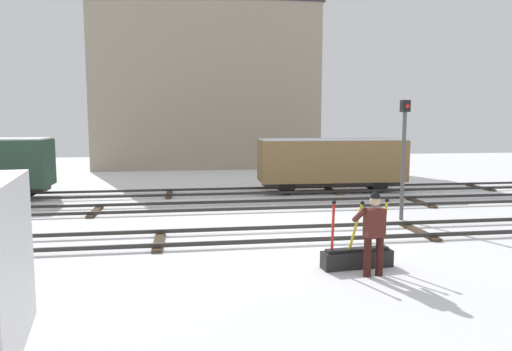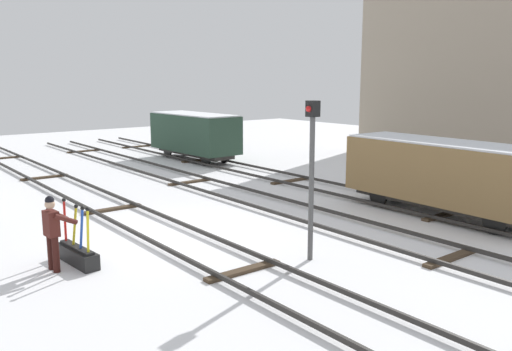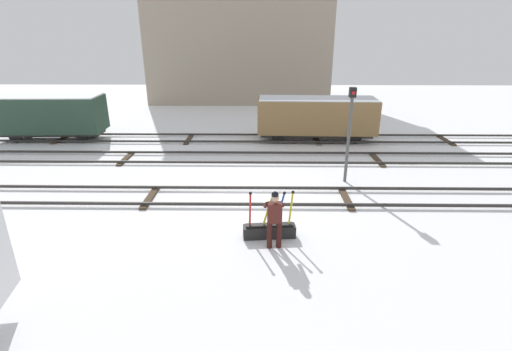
# 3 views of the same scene
# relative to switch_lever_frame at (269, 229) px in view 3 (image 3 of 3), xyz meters

# --- Properties ---
(ground_plane) EXTENTS (60.00, 60.00, 0.00)m
(ground_plane) POSITION_rel_switch_lever_frame_xyz_m (-0.72, 2.65, -0.25)
(ground_plane) COLOR white
(track_main_line) EXTENTS (44.00, 1.94, 0.18)m
(track_main_line) POSITION_rel_switch_lever_frame_xyz_m (-0.72, 2.65, -0.14)
(track_main_line) COLOR #2D2B28
(track_main_line) RESTS_ON ground_plane
(track_siding_near) EXTENTS (44.00, 1.94, 0.18)m
(track_siding_near) POSITION_rel_switch_lever_frame_xyz_m (-0.72, 6.99, -0.14)
(track_siding_near) COLOR #2D2B28
(track_siding_near) RESTS_ON ground_plane
(track_siding_far) EXTENTS (44.00, 1.94, 0.18)m
(track_siding_far) POSITION_rel_switch_lever_frame_xyz_m (-0.72, 10.35, -0.14)
(track_siding_far) COLOR #2D2B28
(track_siding_far) RESTS_ON ground_plane
(switch_lever_frame) EXTENTS (1.55, 0.50, 1.45)m
(switch_lever_frame) POSITION_rel_switch_lever_frame_xyz_m (0.00, 0.00, 0.00)
(switch_lever_frame) COLOR black
(switch_lever_frame) RESTS_ON ground_plane
(rail_worker) EXTENTS (0.57, 0.66, 1.69)m
(rail_worker) POSITION_rel_switch_lever_frame_xyz_m (0.12, -0.54, 0.70)
(rail_worker) COLOR #351511
(rail_worker) RESTS_ON ground_plane
(signal_post) EXTENTS (0.24, 0.32, 3.70)m
(signal_post) POSITION_rel_switch_lever_frame_xyz_m (3.10, 4.38, 2.03)
(signal_post) COLOR #4C4C4C
(signal_post) RESTS_ON ground_plane
(apartment_building) EXTENTS (14.81, 6.51, 10.85)m
(apartment_building) POSITION_rel_switch_lever_frame_xyz_m (-2.08, 23.56, 5.18)
(apartment_building) COLOR gray
(apartment_building) RESTS_ON ground_plane
(freight_car_far_end) EXTENTS (6.31, 2.10, 2.32)m
(freight_car_far_end) POSITION_rel_switch_lever_frame_xyz_m (2.70, 10.35, 1.09)
(freight_car_far_end) COLOR #2D2B28
(freight_car_far_end) RESTS_ON ground_plane
(freight_car_mid_siding) EXTENTS (5.58, 2.18, 2.41)m
(freight_car_mid_siding) POSITION_rel_switch_lever_frame_xyz_m (-11.66, 10.35, 1.14)
(freight_car_mid_siding) COLOR #2D2B28
(freight_car_mid_siding) RESTS_ON ground_plane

